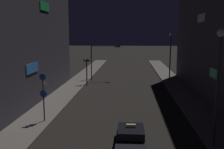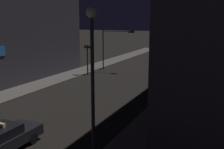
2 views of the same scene
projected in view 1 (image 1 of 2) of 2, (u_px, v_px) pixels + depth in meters
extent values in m
cube|color=#5B5651|center=(76.00, 83.00, 36.60)|extent=(2.98, 63.62, 0.16)
cube|color=#5B5651|center=(175.00, 84.00, 35.59)|extent=(2.98, 63.62, 0.16)
cube|color=#337FE5|center=(32.00, 68.00, 23.80)|extent=(0.08, 2.80, 0.90)
cube|color=#26CC66|center=(45.00, 7.00, 27.05)|extent=(0.08, 2.80, 0.90)
cube|color=#26CC66|center=(215.00, 74.00, 23.30)|extent=(0.08, 2.80, 0.90)
cube|color=white|center=(201.00, 18.00, 27.93)|extent=(0.08, 2.80, 0.90)
cube|color=black|center=(131.00, 139.00, 15.75)|extent=(1.83, 4.41, 0.60)
cube|color=black|center=(131.00, 132.00, 15.46)|extent=(1.60, 1.99, 0.50)
cylinder|color=black|center=(119.00, 135.00, 17.19)|extent=(0.23, 0.64, 0.64)
cylinder|color=black|center=(142.00, 135.00, 17.09)|extent=(0.23, 0.64, 0.64)
cube|color=#F4E08C|center=(131.00, 126.00, 15.51)|extent=(0.56, 0.18, 0.20)
cylinder|color=#2D2D33|center=(91.00, 62.00, 39.26)|extent=(0.16, 0.16, 5.51)
cylinder|color=#2D2D33|center=(104.00, 46.00, 38.72)|extent=(4.10, 0.10, 0.10)
cube|color=black|center=(118.00, 46.00, 38.57)|extent=(0.80, 0.28, 0.32)
sphere|color=red|center=(116.00, 46.00, 38.42)|extent=(0.20, 0.20, 0.20)
sphere|color=#3F2D0C|center=(118.00, 46.00, 38.40)|extent=(0.20, 0.20, 0.20)
sphere|color=#0C3319|center=(119.00, 46.00, 38.38)|extent=(0.20, 0.20, 0.20)
cylinder|color=#2D2D33|center=(87.00, 72.00, 35.15)|extent=(0.16, 0.16, 3.76)
cube|color=black|center=(87.00, 60.00, 34.89)|extent=(0.80, 0.28, 0.32)
sphere|color=red|center=(85.00, 60.00, 34.74)|extent=(0.20, 0.20, 0.20)
sphere|color=#3F2D0C|center=(86.00, 60.00, 34.72)|extent=(0.20, 0.20, 0.20)
sphere|color=#0C3319|center=(88.00, 60.00, 34.70)|extent=(0.20, 0.20, 0.20)
cylinder|color=#2D2D33|center=(44.00, 98.00, 20.12)|extent=(0.10, 0.10, 3.76)
cylinder|color=blue|center=(43.00, 77.00, 19.83)|extent=(0.54, 0.03, 0.54)
cylinder|color=white|center=(43.00, 86.00, 19.94)|extent=(0.62, 0.03, 0.62)
cylinder|color=blue|center=(43.00, 94.00, 20.04)|extent=(0.58, 0.03, 0.58)
cylinder|color=#2D2D33|center=(217.00, 93.00, 15.35)|extent=(0.16, 0.16, 6.77)
sphere|color=#EAE5C6|center=(221.00, 33.00, 14.78)|extent=(0.48, 0.48, 0.48)
cylinder|color=#2D2D33|center=(170.00, 61.00, 33.61)|extent=(0.16, 0.16, 6.69)
sphere|color=#EAE5C6|center=(171.00, 34.00, 33.04)|extent=(0.53, 0.53, 0.53)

